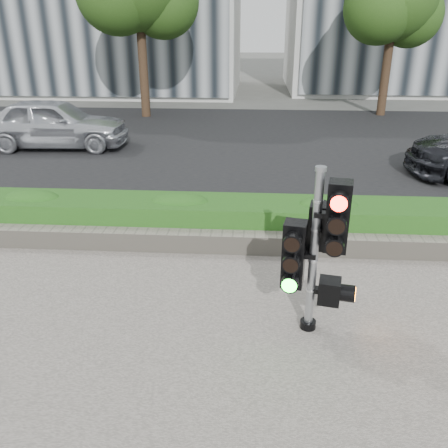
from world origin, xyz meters
name	(u,v)px	position (x,y,z in m)	size (l,w,h in m)	color
ground	(239,314)	(0.00, 0.00, 0.00)	(120.00, 120.00, 0.00)	#51514C
road	(251,143)	(0.00, 10.00, 0.01)	(60.00, 13.00, 0.02)	black
curb	(245,222)	(0.00, 3.15, 0.06)	(60.00, 0.25, 0.12)	gray
stone_wall	(244,242)	(0.00, 1.90, 0.20)	(12.00, 0.32, 0.34)	gray
hedge	(245,219)	(0.00, 2.55, 0.37)	(12.00, 1.00, 0.68)	#47922C
tree_right	(394,1)	(5.48, 15.55, 4.48)	(4.10, 3.58, 6.53)	black
traffic_signal	(317,244)	(0.94, -0.26, 1.24)	(0.79, 0.62, 2.19)	black
car_silver	(54,123)	(-6.16, 8.95, 0.80)	(1.83, 4.55, 1.55)	silver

